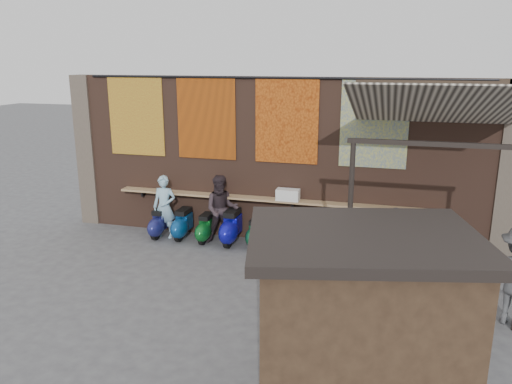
# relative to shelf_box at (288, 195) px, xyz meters

# --- Properties ---
(ground) EXTENTS (70.00, 70.00, 0.00)m
(ground) POSITION_rel_shelf_box_xyz_m (-0.40, -2.30, -1.26)
(ground) COLOR #474749
(ground) RESTS_ON ground
(brick_wall) EXTENTS (10.00, 0.40, 4.00)m
(brick_wall) POSITION_rel_shelf_box_xyz_m (-0.40, 0.40, 0.74)
(brick_wall) COLOR brown
(brick_wall) RESTS_ON ground
(pier_left) EXTENTS (0.50, 0.50, 4.00)m
(pier_left) POSITION_rel_shelf_box_xyz_m (-5.60, 0.40, 0.74)
(pier_left) COLOR #4C4238
(pier_left) RESTS_ON ground
(pier_right) EXTENTS (0.50, 0.50, 4.00)m
(pier_right) POSITION_rel_shelf_box_xyz_m (4.80, 0.40, 0.74)
(pier_right) COLOR #4C4238
(pier_right) RESTS_ON ground
(eating_counter) EXTENTS (8.00, 0.32, 0.05)m
(eating_counter) POSITION_rel_shelf_box_xyz_m (-0.40, 0.03, -0.16)
(eating_counter) COLOR #9E7A51
(eating_counter) RESTS_ON brick_wall
(shelf_box) EXTENTS (0.55, 0.28, 0.27)m
(shelf_box) POSITION_rel_shelf_box_xyz_m (0.00, 0.00, 0.00)
(shelf_box) COLOR white
(shelf_box) RESTS_ON eating_counter
(tapestry_redgold) EXTENTS (1.50, 0.02, 2.00)m
(tapestry_redgold) POSITION_rel_shelf_box_xyz_m (-4.00, 0.18, 1.74)
(tapestry_redgold) COLOR maroon
(tapestry_redgold) RESTS_ON brick_wall
(tapestry_sun) EXTENTS (1.50, 0.02, 2.00)m
(tapestry_sun) POSITION_rel_shelf_box_xyz_m (-2.10, 0.18, 1.74)
(tapestry_sun) COLOR orange
(tapestry_sun) RESTS_ON brick_wall
(tapestry_orange) EXTENTS (1.50, 0.02, 2.00)m
(tapestry_orange) POSITION_rel_shelf_box_xyz_m (-0.10, 0.18, 1.74)
(tapestry_orange) COLOR #BD5A17
(tapestry_orange) RESTS_ON brick_wall
(tapestry_multi) EXTENTS (1.50, 0.02, 2.00)m
(tapestry_multi) POSITION_rel_shelf_box_xyz_m (1.90, 0.18, 1.74)
(tapestry_multi) COLOR #2B47A0
(tapestry_multi) RESTS_ON brick_wall
(hang_rail) EXTENTS (9.50, 0.06, 0.06)m
(hang_rail) POSITION_rel_shelf_box_xyz_m (-0.40, 0.17, 2.72)
(hang_rail) COLOR black
(hang_rail) RESTS_ON brick_wall
(scooter_stool_0) EXTENTS (0.34, 0.75, 0.71)m
(scooter_stool_0) POSITION_rel_shelf_box_xyz_m (-3.25, -0.33, -0.90)
(scooter_stool_0) COLOR navy
(scooter_stool_0) RESTS_ON ground
(scooter_stool_1) EXTENTS (0.36, 0.79, 0.75)m
(scooter_stool_1) POSITION_rel_shelf_box_xyz_m (-2.63, -0.27, -0.89)
(scooter_stool_1) COLOR navy
(scooter_stool_1) RESTS_ON ground
(scooter_stool_2) EXTENTS (0.33, 0.73, 0.69)m
(scooter_stool_2) POSITION_rel_shelf_box_xyz_m (-1.99, -0.34, -0.92)
(scooter_stool_2) COLOR #0C591E
(scooter_stool_2) RESTS_ON ground
(scooter_stool_3) EXTENTS (0.40, 0.89, 0.84)m
(scooter_stool_3) POSITION_rel_shelf_box_xyz_m (-1.32, -0.32, -0.84)
(scooter_stool_3) COLOR #0E0E9A
(scooter_stool_3) RESTS_ON ground
(scooter_stool_4) EXTENTS (0.32, 0.71, 0.67)m
(scooter_stool_4) POSITION_rel_shelf_box_xyz_m (-0.73, -0.31, -0.93)
(scooter_stool_4) COLOR #0E4626
(scooter_stool_4) RESTS_ON ground
(scooter_stool_5) EXTENTS (0.38, 0.85, 0.81)m
(scooter_stool_5) POSITION_rel_shelf_box_xyz_m (-0.15, -0.30, -0.86)
(scooter_stool_5) COLOR maroon
(scooter_stool_5) RESTS_ON ground
(scooter_stool_6) EXTENTS (0.34, 0.75, 0.71)m
(scooter_stool_6) POSITION_rel_shelf_box_xyz_m (0.52, -0.31, -0.91)
(scooter_stool_6) COLOR #1C7250
(scooter_stool_6) RESTS_ON ground
(scooter_stool_7) EXTENTS (0.37, 0.82, 0.78)m
(scooter_stool_7) POSITION_rel_shelf_box_xyz_m (1.13, -0.35, -0.87)
(scooter_stool_7) COLOR #A92C0D
(scooter_stool_7) RESTS_ON ground
(scooter_stool_8) EXTENTS (0.33, 0.73, 0.70)m
(scooter_stool_8) POSITION_rel_shelf_box_xyz_m (1.81, -0.32, -0.91)
(scooter_stool_8) COLOR #A41A15
(scooter_stool_8) RESTS_ON ground
(scooter_stool_9) EXTENTS (0.35, 0.78, 0.74)m
(scooter_stool_9) POSITION_rel_shelf_box_xyz_m (2.44, -0.27, -0.89)
(scooter_stool_9) COLOR black
(scooter_stool_9) RESTS_ON ground
(diner_left) EXTENTS (0.61, 0.43, 1.60)m
(diner_left) POSITION_rel_shelf_box_xyz_m (-3.10, -0.30, -0.46)
(diner_left) COLOR #91BFD4
(diner_left) RESTS_ON ground
(diner_right) EXTENTS (0.98, 0.86, 1.70)m
(diner_right) POSITION_rel_shelf_box_xyz_m (-1.57, -0.30, -0.41)
(diner_right) COLOR #2D2328
(diner_right) RESTS_ON ground
(shopper_navy) EXTENTS (1.18, 0.93, 1.86)m
(shopper_navy) POSITION_rel_shelf_box_xyz_m (2.49, -2.51, -0.33)
(shopper_navy) COLOR black
(shopper_navy) RESTS_ON ground
(shopper_tan) EXTENTS (0.84, 0.90, 1.54)m
(shopper_tan) POSITION_rel_shelf_box_xyz_m (1.78, -1.65, -0.49)
(shopper_tan) COLOR #886C57
(shopper_tan) RESTS_ON ground
(market_stall) EXTENTS (2.57, 2.16, 2.43)m
(market_stall) POSITION_rel_shelf_box_xyz_m (2.11, -5.99, -0.05)
(market_stall) COLOR black
(market_stall) RESTS_ON ground
(stall_roof) EXTENTS (2.89, 2.46, 0.12)m
(stall_roof) POSITION_rel_shelf_box_xyz_m (2.11, -5.99, 1.23)
(stall_roof) COLOR black
(stall_roof) RESTS_ON market_stall
(stall_sign) EXTENTS (1.18, 0.32, 0.50)m
(stall_sign) POSITION_rel_shelf_box_xyz_m (1.90, -5.14, 0.50)
(stall_sign) COLOR gold
(stall_sign) RESTS_ON market_stall
(stall_shelf) EXTENTS (1.84, 0.53, 0.06)m
(stall_shelf) POSITION_rel_shelf_box_xyz_m (1.90, -5.14, -0.37)
(stall_shelf) COLOR #473321
(stall_shelf) RESTS_ON market_stall
(awning_canvas) EXTENTS (3.20, 3.28, 0.97)m
(awning_canvas) POSITION_rel_shelf_box_xyz_m (3.10, -1.40, 2.29)
(awning_canvas) COLOR beige
(awning_canvas) RESTS_ON brick_wall
(awning_ledger) EXTENTS (3.30, 0.08, 0.12)m
(awning_ledger) POSITION_rel_shelf_box_xyz_m (3.10, 0.19, 2.69)
(awning_ledger) COLOR #33261C
(awning_ledger) RESTS_ON brick_wall
(awning_header) EXTENTS (3.00, 0.08, 0.08)m
(awning_header) POSITION_rel_shelf_box_xyz_m (3.10, -2.90, 1.82)
(awning_header) COLOR black
(awning_header) RESTS_ON awning_post_left
(awning_post_left) EXTENTS (0.09, 0.09, 3.10)m
(awning_post_left) POSITION_rel_shelf_box_xyz_m (1.70, -2.90, 0.29)
(awning_post_left) COLOR black
(awning_post_left) RESTS_ON ground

